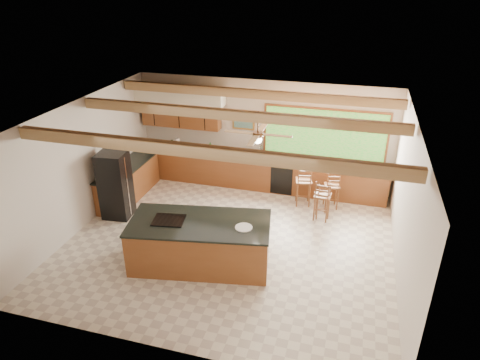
# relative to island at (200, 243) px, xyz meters

# --- Properties ---
(ground) EXTENTS (7.20, 7.20, 0.00)m
(ground) POSITION_rel_island_xyz_m (0.36, 0.90, -0.50)
(ground) COLOR beige
(ground) RESTS_ON ground
(room_shell) EXTENTS (7.27, 6.54, 3.02)m
(room_shell) POSITION_rel_island_xyz_m (0.19, 1.55, 1.71)
(room_shell) COLOR beige
(room_shell) RESTS_ON ground
(counter_run) EXTENTS (7.12, 3.10, 1.25)m
(counter_run) POSITION_rel_island_xyz_m (-0.46, 3.42, -0.04)
(counter_run) COLOR brown
(counter_run) RESTS_ON ground
(island) EXTENTS (3.06, 1.82, 1.02)m
(island) POSITION_rel_island_xyz_m (0.00, 0.00, 0.00)
(island) COLOR brown
(island) RESTS_ON ground
(refrigerator) EXTENTS (0.73, 0.71, 1.70)m
(refrigerator) POSITION_rel_island_xyz_m (-2.69, 1.30, 0.35)
(refrigerator) COLOR black
(refrigerator) RESTS_ON ground
(bar_stool_a) EXTENTS (0.48, 0.48, 1.13)m
(bar_stool_a) POSITION_rel_island_xyz_m (1.71, 3.07, 0.17)
(bar_stool_a) COLOR brown
(bar_stool_a) RESTS_ON ground
(bar_stool_b) EXTENTS (0.46, 0.46, 1.05)m
(bar_stool_b) POSITION_rel_island_xyz_m (2.43, 3.09, 0.12)
(bar_stool_b) COLOR brown
(bar_stool_b) RESTS_ON ground
(bar_stool_c) EXTENTS (0.42, 0.42, 1.08)m
(bar_stool_c) POSITION_rel_island_xyz_m (2.26, 2.44, 0.14)
(bar_stool_c) COLOR brown
(bar_stool_c) RESTS_ON ground
(bar_stool_d) EXTENTS (0.44, 0.44, 0.99)m
(bar_stool_d) POSITION_rel_island_xyz_m (2.25, 2.56, 0.08)
(bar_stool_d) COLOR brown
(bar_stool_d) RESTS_ON ground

